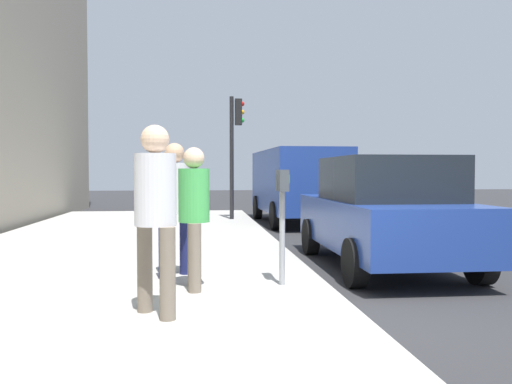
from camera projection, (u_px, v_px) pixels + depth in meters
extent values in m
plane|color=#2B2B2D|center=(358.00, 323.00, 5.36)|extent=(80.00, 80.00, 0.00)
cube|color=#A8A59E|center=(51.00, 325.00, 5.02)|extent=(28.00, 6.00, 0.15)
cylinder|color=gray|center=(282.00, 238.00, 6.46)|extent=(0.07, 0.07, 1.15)
cube|color=#383D42|center=(284.00, 181.00, 6.33)|extent=(0.16, 0.11, 0.26)
cube|color=#383D42|center=(281.00, 180.00, 6.53)|extent=(0.16, 0.11, 0.26)
cube|color=#268C33|center=(289.00, 179.00, 6.34)|extent=(0.10, 0.01, 0.10)
cube|color=#268C33|center=(286.00, 179.00, 6.54)|extent=(0.10, 0.01, 0.10)
cylinder|color=#726656|center=(194.00, 253.00, 6.42)|extent=(0.15, 0.15, 0.79)
cylinder|color=#726656|center=(195.00, 258.00, 6.06)|extent=(0.15, 0.15, 0.79)
cylinder|color=green|center=(194.00, 195.00, 6.21)|extent=(0.36, 0.36, 0.63)
sphere|color=beige|center=(194.00, 158.00, 6.20)|extent=(0.25, 0.25, 0.25)
cylinder|color=#726656|center=(145.00, 268.00, 5.21)|extent=(0.15, 0.15, 0.87)
cylinder|color=#726656|center=(168.00, 274.00, 4.92)|extent=(0.15, 0.15, 0.87)
cylinder|color=silver|center=(155.00, 190.00, 5.04)|extent=(0.40, 0.40, 0.69)
sphere|color=beige|center=(155.00, 139.00, 5.02)|extent=(0.27, 0.27, 0.27)
cylinder|color=#191E4C|center=(185.00, 243.00, 7.15)|extent=(0.15, 0.15, 0.84)
cylinder|color=#191E4C|center=(164.00, 246.00, 6.84)|extent=(0.15, 0.15, 0.84)
cylinder|color=silver|center=(175.00, 188.00, 6.97)|extent=(0.38, 0.38, 0.66)
sphere|color=tan|center=(174.00, 153.00, 6.95)|extent=(0.26, 0.26, 0.26)
cube|color=navy|center=(382.00, 223.00, 8.50)|extent=(4.41, 1.87, 0.76)
cube|color=black|center=(387.00, 179.00, 8.27)|extent=(2.21, 1.71, 0.68)
cylinder|color=black|center=(311.00, 237.00, 9.84)|extent=(0.66, 0.22, 0.66)
cylinder|color=black|center=(401.00, 235.00, 10.02)|extent=(0.66, 0.22, 0.66)
cylinder|color=black|center=(355.00, 263.00, 7.00)|extent=(0.66, 0.22, 0.66)
cylinder|color=black|center=(480.00, 260.00, 7.18)|extent=(0.66, 0.22, 0.66)
cube|color=navy|center=(297.00, 181.00, 15.77)|extent=(5.25, 2.13, 1.80)
cylinder|color=black|center=(258.00, 207.00, 17.35)|extent=(0.77, 0.24, 0.76)
cylinder|color=black|center=(314.00, 207.00, 17.61)|extent=(0.77, 0.24, 0.76)
cylinder|color=black|center=(275.00, 216.00, 14.00)|extent=(0.77, 0.24, 0.76)
cylinder|color=black|center=(345.00, 215.00, 14.26)|extent=(0.77, 0.24, 0.76)
cylinder|color=black|center=(232.00, 158.00, 15.54)|extent=(0.12, 0.12, 3.60)
cube|color=black|center=(238.00, 112.00, 15.51)|extent=(0.24, 0.20, 0.76)
sphere|color=red|center=(242.00, 104.00, 15.52)|extent=(0.14, 0.14, 0.14)
sphere|color=orange|center=(242.00, 112.00, 15.52)|extent=(0.14, 0.14, 0.14)
sphere|color=green|center=(242.00, 120.00, 15.53)|extent=(0.14, 0.14, 0.14)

